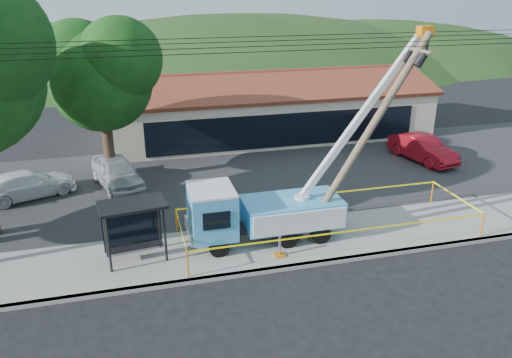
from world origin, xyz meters
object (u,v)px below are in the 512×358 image
object	(u,v)px
car_white	(30,198)
bus_shelter	(133,217)
utility_truck	(262,209)
car_silver	(119,188)
leaning_pole	(369,130)
car_red	(421,162)

from	to	relation	value
car_white	bus_shelter	bearing A→B (deg)	-168.67
utility_truck	bus_shelter	distance (m)	5.29
car_silver	car_white	distance (m)	4.47
utility_truck	bus_shelter	bearing A→B (deg)	-178.14
leaning_pole	car_red	size ratio (longest dim) A/B	1.83
utility_truck	leaning_pole	xyz separation A→B (m)	(4.36, -0.52, 3.24)
bus_shelter	car_white	world-z (taller)	bus_shelter
car_silver	car_red	bearing A→B (deg)	-17.94
car_red	utility_truck	bearing A→B (deg)	-161.39
bus_shelter	car_silver	bearing A→B (deg)	86.99
leaning_pole	bus_shelter	world-z (taller)	leaning_pole
car_silver	car_white	bearing A→B (deg)	167.23
bus_shelter	leaning_pole	bearing A→B (deg)	-9.84
leaning_pole	car_white	xyz separation A→B (m)	(-14.75, 8.01, -4.80)
utility_truck	car_silver	xyz separation A→B (m)	(-5.93, 7.79, -1.56)
utility_truck	car_white	distance (m)	12.91
car_white	car_red	bearing A→B (deg)	-112.76
utility_truck	car_red	xyz separation A→B (m)	(12.25, 7.36, -1.56)
utility_truck	bus_shelter	world-z (taller)	utility_truck
bus_shelter	car_red	distance (m)	19.17
car_white	car_silver	bearing A→B (deg)	-108.62
car_red	car_white	xyz separation A→B (m)	(-22.64, 0.13, 0.00)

